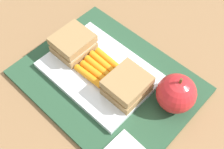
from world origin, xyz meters
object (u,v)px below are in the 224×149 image
at_px(food_tray, 99,71).
at_px(apple, 176,93).
at_px(sandwich_half_right, 127,86).
at_px(sandwich_half_left, 73,44).
at_px(carrot_sticks_bundle, 99,68).

height_order(food_tray, apple, apple).
relative_size(food_tray, apple, 2.61).
xyz_separation_m(sandwich_half_right, apple, (0.08, 0.05, 0.00)).
xyz_separation_m(food_tray, sandwich_half_left, (-0.08, 0.00, 0.03)).
distance_m(sandwich_half_left, apple, 0.24).
distance_m(food_tray, sandwich_half_right, 0.08).
bearing_deg(apple, food_tray, -163.00).
bearing_deg(food_tray, apple, 17.00).
bearing_deg(carrot_sticks_bundle, sandwich_half_right, -0.19).
height_order(carrot_sticks_bundle, apple, apple).
bearing_deg(food_tray, sandwich_half_right, 0.00).
xyz_separation_m(food_tray, carrot_sticks_bundle, (-0.00, 0.00, 0.01)).
height_order(sandwich_half_left, carrot_sticks_bundle, sandwich_half_left).
relative_size(carrot_sticks_bundle, apple, 0.90).
xyz_separation_m(food_tray, apple, (0.16, 0.05, 0.03)).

